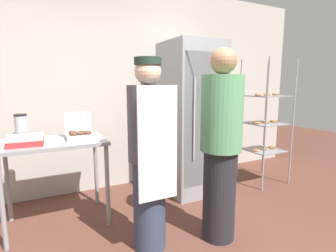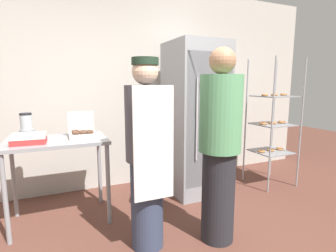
% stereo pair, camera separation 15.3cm
% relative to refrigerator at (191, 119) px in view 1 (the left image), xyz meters
% --- Properties ---
extents(back_wall, '(6.40, 0.12, 2.83)m').
position_rel_refrigerator_xyz_m(back_wall, '(-0.80, 0.68, 0.42)').
color(back_wall, '#B7B2A8').
rests_on(back_wall, ground_plane).
extents(refrigerator, '(0.69, 0.76, 2.00)m').
position_rel_refrigerator_xyz_m(refrigerator, '(0.00, 0.00, 0.00)').
color(refrigerator, gray).
rests_on(refrigerator, ground_plane).
extents(baking_rack, '(0.56, 0.53, 1.81)m').
position_rel_refrigerator_xyz_m(baking_rack, '(1.15, -0.22, -0.11)').
color(baking_rack, '#93969B').
rests_on(baking_rack, ground_plane).
extents(prep_counter, '(1.00, 0.64, 0.89)m').
position_rel_refrigerator_xyz_m(prep_counter, '(-1.71, -0.13, -0.22)').
color(prep_counter, gray).
rests_on(prep_counter, ground_plane).
extents(donut_box, '(0.28, 0.23, 0.27)m').
position_rel_refrigerator_xyz_m(donut_box, '(-1.46, -0.13, -0.06)').
color(donut_box, silver).
rests_on(donut_box, prep_counter).
extents(blender_pitcher, '(0.15, 0.15, 0.27)m').
position_rel_refrigerator_xyz_m(blender_pitcher, '(-2.00, 0.05, 0.01)').
color(blender_pitcher, '#99999E').
rests_on(blender_pitcher, prep_counter).
extents(binder_stack, '(0.32, 0.23, 0.10)m').
position_rel_refrigerator_xyz_m(binder_stack, '(-1.96, -0.24, -0.06)').
color(binder_stack, '#B72D2D').
rests_on(binder_stack, prep_counter).
extents(person_baker, '(0.36, 0.37, 1.68)m').
position_rel_refrigerator_xyz_m(person_baker, '(-1.01, -0.95, -0.13)').
color(person_baker, '#333D56').
rests_on(person_baker, ground_plane).
extents(person_customer, '(0.38, 0.38, 1.78)m').
position_rel_refrigerator_xyz_m(person_customer, '(-0.37, -1.11, -0.09)').
color(person_customer, '#232328').
rests_on(person_customer, ground_plane).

